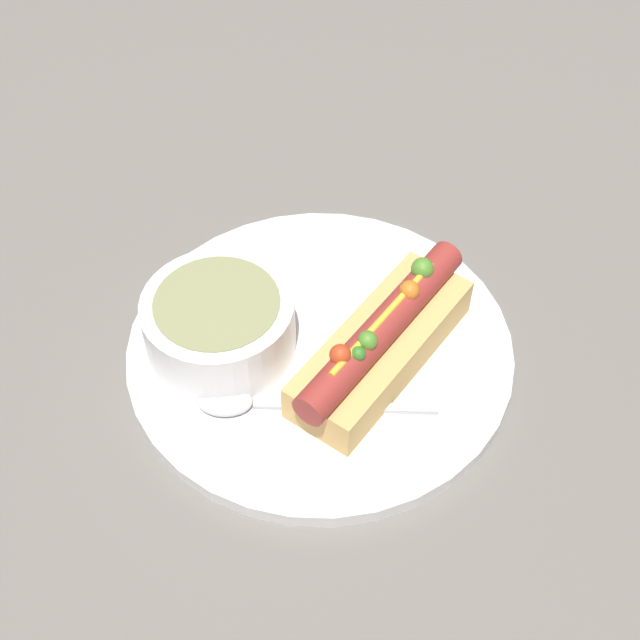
% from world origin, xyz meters
% --- Properties ---
extents(ground_plane, '(4.00, 4.00, 0.00)m').
position_xyz_m(ground_plane, '(0.00, 0.00, 0.00)').
color(ground_plane, slate).
extents(dinner_plate, '(0.29, 0.29, 0.01)m').
position_xyz_m(dinner_plate, '(0.00, 0.00, 0.01)').
color(dinner_plate, white).
rests_on(dinner_plate, ground_plane).
extents(hot_dog, '(0.18, 0.07, 0.06)m').
position_xyz_m(hot_dog, '(0.02, -0.04, 0.04)').
color(hot_dog, '#DBAD60').
rests_on(hot_dog, dinner_plate).
extents(soup_bowl, '(0.11, 0.11, 0.05)m').
position_xyz_m(soup_bowl, '(-0.05, 0.06, 0.04)').
color(soup_bowl, white).
rests_on(soup_bowl, dinner_plate).
extents(spoon, '(0.12, 0.14, 0.01)m').
position_xyz_m(spoon, '(-0.07, -0.00, 0.02)').
color(spoon, '#B7B7BC').
rests_on(spoon, dinner_plate).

